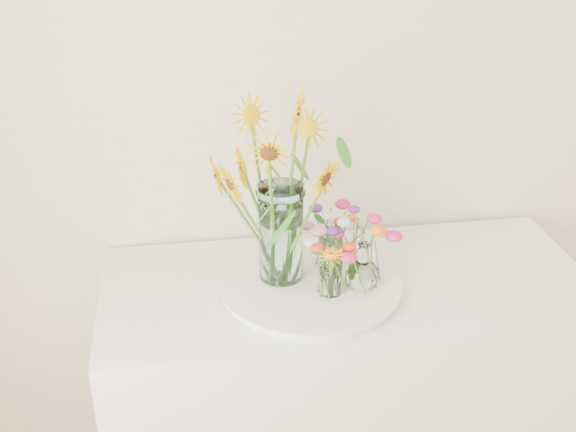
# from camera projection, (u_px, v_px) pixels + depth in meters

# --- Properties ---
(counter) EXTENTS (1.40, 0.60, 0.90)m
(counter) POSITION_uv_depth(u_px,v_px,m) (342.00, 402.00, 2.27)
(counter) COLOR white
(counter) RESTS_ON ground_plane
(tray) EXTENTS (0.48, 0.48, 0.02)m
(tray) POSITION_uv_depth(u_px,v_px,m) (310.00, 287.00, 2.01)
(tray) COLOR white
(tray) RESTS_ON counter
(mason_jar) EXTENTS (0.14, 0.14, 0.28)m
(mason_jar) POSITION_uv_depth(u_px,v_px,m) (281.00, 233.00, 1.97)
(mason_jar) COLOR #C6F0F5
(mason_jar) RESTS_ON tray
(sunflower_bouquet) EXTENTS (0.72, 0.72, 0.53)m
(sunflower_bouquet) POSITION_uv_depth(u_px,v_px,m) (281.00, 192.00, 1.91)
(sunflower_bouquet) COLOR #DFAA04
(sunflower_bouquet) RESTS_ON tray
(small_vase_a) EXTENTS (0.07, 0.07, 0.10)m
(small_vase_a) POSITION_uv_depth(u_px,v_px,m) (331.00, 278.00, 1.94)
(small_vase_a) COLOR white
(small_vase_a) RESTS_ON tray
(wildflower_posy_a) EXTENTS (0.18, 0.18, 0.19)m
(wildflower_posy_a) POSITION_uv_depth(u_px,v_px,m) (331.00, 264.00, 1.91)
(wildflower_posy_a) COLOR orange
(wildflower_posy_a) RESTS_ON tray
(small_vase_b) EXTENTS (0.12, 0.12, 0.14)m
(small_vase_b) POSITION_uv_depth(u_px,v_px,m) (363.00, 265.00, 1.96)
(small_vase_b) COLOR white
(small_vase_b) RESTS_ON tray
(wildflower_posy_b) EXTENTS (0.22, 0.22, 0.23)m
(wildflower_posy_b) POSITION_uv_depth(u_px,v_px,m) (363.00, 251.00, 1.94)
(wildflower_posy_b) COLOR orange
(wildflower_posy_b) RESTS_ON tray
(small_vase_c) EXTENTS (0.08, 0.08, 0.12)m
(small_vase_c) POSITION_uv_depth(u_px,v_px,m) (331.00, 249.00, 2.06)
(small_vase_c) COLOR white
(small_vase_c) RESTS_ON tray
(wildflower_posy_c) EXTENTS (0.19, 0.19, 0.21)m
(wildflower_posy_c) POSITION_uv_depth(u_px,v_px,m) (332.00, 235.00, 2.04)
(wildflower_posy_c) COLOR orange
(wildflower_posy_c) RESTS_ON tray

